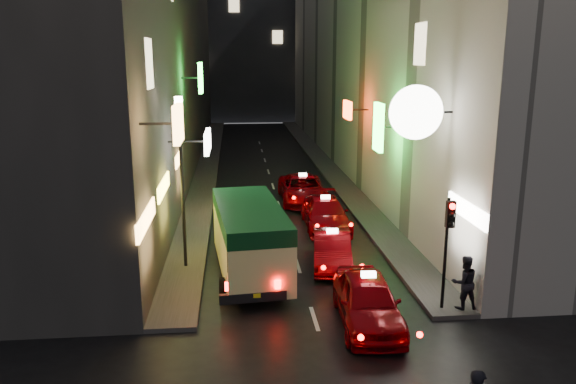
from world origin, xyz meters
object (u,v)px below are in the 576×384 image
object	(u,v)px
taxi_near	(368,297)
lamp_post	(182,171)
minibus	(250,232)
traffic_light	(449,230)

from	to	relation	value
taxi_near	lamp_post	bearing A→B (deg)	139.01
taxi_near	minibus	bearing A→B (deg)	129.60
minibus	lamp_post	distance (m)	3.27
traffic_light	lamp_post	distance (m)	9.42
taxi_near	lamp_post	xyz separation A→B (m)	(-5.71, 4.96, 2.87)
traffic_light	minibus	bearing A→B (deg)	148.29
minibus	traffic_light	distance (m)	6.93
minibus	lamp_post	xyz separation A→B (m)	(-2.37, 0.93, 2.06)
minibus	traffic_light	xyz separation A→B (m)	(5.83, -3.60, 1.02)
traffic_light	lamp_post	size ratio (longest dim) A/B	0.56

